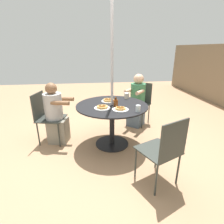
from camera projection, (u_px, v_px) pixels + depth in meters
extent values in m
plane|color=tan|center=(112.00, 144.00, 3.20)|extent=(12.00, 12.00, 0.00)
cylinder|color=black|center=(112.00, 143.00, 3.20)|extent=(0.59, 0.59, 0.01)
cylinder|color=black|center=(112.00, 126.00, 3.08)|extent=(0.09, 0.09, 0.73)
cylinder|color=black|center=(112.00, 105.00, 2.95)|extent=(1.21, 1.21, 0.02)
cylinder|color=#ADADB2|center=(112.00, 77.00, 2.78)|extent=(0.04, 0.04, 2.42)
cylinder|color=#333833|center=(136.00, 163.00, 2.30)|extent=(0.02, 0.02, 0.45)
cylinder|color=#333833|center=(156.00, 154.00, 2.49)|extent=(0.02, 0.02, 0.45)
cylinder|color=#333833|center=(156.00, 180.00, 2.00)|extent=(0.02, 0.02, 0.45)
cylinder|color=#333833|center=(178.00, 169.00, 2.19)|extent=(0.02, 0.02, 0.45)
cube|color=#333833|center=(158.00, 150.00, 2.16)|extent=(0.58, 0.58, 0.02)
cube|color=#333833|center=(174.00, 141.00, 1.91)|extent=(0.19, 0.39, 0.46)
cylinder|color=#333833|center=(142.00, 119.00, 3.75)|extent=(0.02, 0.02, 0.45)
cylinder|color=#333833|center=(127.00, 115.00, 3.94)|extent=(0.02, 0.02, 0.45)
cylinder|color=#333833|center=(149.00, 113.00, 4.04)|extent=(0.02, 0.02, 0.45)
cylinder|color=#333833|center=(134.00, 111.00, 4.23)|extent=(0.02, 0.02, 0.45)
cube|color=#333833|center=(138.00, 105.00, 3.91)|extent=(0.62, 0.62, 0.02)
cube|color=#333833|center=(143.00, 92.00, 3.99)|extent=(0.28, 0.33, 0.46)
cube|color=slate|center=(136.00, 116.00, 3.90)|extent=(0.45, 0.44, 0.45)
cylinder|color=#38754C|center=(138.00, 95.00, 3.78)|extent=(0.32, 0.32, 0.49)
sphere|color=#DBA884|center=(139.00, 79.00, 3.66)|extent=(0.21, 0.21, 0.21)
cylinder|color=#DBA884|center=(140.00, 92.00, 3.53)|extent=(0.28, 0.25, 0.07)
cylinder|color=#DBA884|center=(129.00, 90.00, 3.66)|extent=(0.28, 0.25, 0.07)
cylinder|color=#333833|center=(66.00, 126.00, 3.38)|extent=(0.02, 0.02, 0.45)
cylinder|color=#333833|center=(59.00, 135.00, 3.03)|extent=(0.02, 0.02, 0.45)
cylinder|color=#333833|center=(48.00, 125.00, 3.41)|extent=(0.02, 0.02, 0.45)
cylinder|color=#333833|center=(38.00, 134.00, 3.06)|extent=(0.02, 0.02, 0.45)
cube|color=#333833|center=(52.00, 118.00, 3.14)|extent=(0.53, 0.53, 0.02)
cube|color=#333833|center=(38.00, 106.00, 3.08)|extent=(0.41, 0.11, 0.46)
cube|color=gray|center=(59.00, 130.00, 3.21)|extent=(0.36, 0.39, 0.45)
cylinder|color=#B2B2B2|center=(53.00, 107.00, 3.06)|extent=(0.31, 0.31, 0.47)
sphere|color=brown|center=(51.00, 88.00, 2.95)|extent=(0.20, 0.20, 0.20)
cylinder|color=brown|center=(65.00, 99.00, 3.12)|extent=(0.14, 0.31, 0.07)
cylinder|color=brown|center=(60.00, 103.00, 2.89)|extent=(0.14, 0.31, 0.07)
cylinder|color=white|center=(102.00, 108.00, 2.77)|extent=(0.25, 0.25, 0.01)
cylinder|color=tan|center=(102.00, 107.00, 2.77)|extent=(0.17, 0.17, 0.01)
cylinder|color=tan|center=(102.00, 107.00, 2.76)|extent=(0.17, 0.17, 0.01)
cylinder|color=tan|center=(102.00, 106.00, 2.75)|extent=(0.17, 0.17, 0.01)
ellipsoid|color=brown|center=(102.00, 106.00, 2.75)|extent=(0.13, 0.12, 0.00)
cube|color=#F4E084|center=(102.00, 106.00, 2.75)|extent=(0.03, 0.03, 0.01)
cylinder|color=white|center=(120.00, 109.00, 2.70)|extent=(0.25, 0.25, 0.01)
cylinder|color=tan|center=(121.00, 109.00, 2.70)|extent=(0.17, 0.17, 0.01)
cylinder|color=tan|center=(121.00, 108.00, 2.70)|extent=(0.16, 0.16, 0.01)
cylinder|color=tan|center=(120.00, 108.00, 2.69)|extent=(0.15, 0.15, 0.01)
ellipsoid|color=brown|center=(120.00, 107.00, 2.69)|extent=(0.12, 0.12, 0.00)
cube|color=#F4E084|center=(121.00, 107.00, 2.68)|extent=(0.03, 0.03, 0.01)
cylinder|color=white|center=(108.00, 101.00, 3.13)|extent=(0.25, 0.25, 0.01)
cylinder|color=tan|center=(108.00, 101.00, 3.12)|extent=(0.18, 0.18, 0.01)
cylinder|color=tan|center=(108.00, 100.00, 3.12)|extent=(0.19, 0.19, 0.01)
cylinder|color=tan|center=(109.00, 99.00, 3.12)|extent=(0.19, 0.19, 0.01)
ellipsoid|color=brown|center=(108.00, 99.00, 3.12)|extent=(0.15, 0.14, 0.00)
cube|color=#F4E084|center=(108.00, 99.00, 3.11)|extent=(0.02, 0.02, 0.01)
cylinder|color=#602D0F|center=(116.00, 103.00, 2.84)|extent=(0.07, 0.07, 0.11)
cylinder|color=#602D0F|center=(116.00, 99.00, 2.81)|extent=(0.03, 0.03, 0.05)
torus|color=#602D0F|center=(116.00, 103.00, 2.80)|extent=(0.05, 0.01, 0.05)
cylinder|color=beige|center=(127.00, 96.00, 3.31)|extent=(0.09, 0.09, 0.10)
cylinder|color=white|center=(127.00, 93.00, 3.29)|extent=(0.09, 0.09, 0.01)
cylinder|color=silver|center=(138.00, 109.00, 2.60)|extent=(0.07, 0.07, 0.10)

